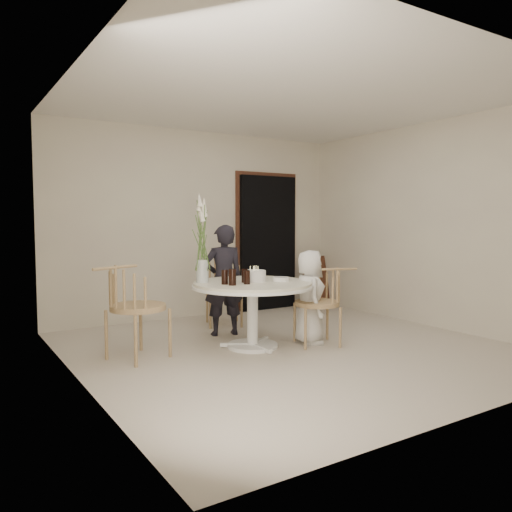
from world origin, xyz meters
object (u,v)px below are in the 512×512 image
chair_far (223,281)px  girl (223,280)px  table (252,292)px  chair_left (127,299)px  birthday_cake (254,276)px  boy (310,297)px  chair_right (327,295)px  flower_vase (202,240)px

chair_far → girl: bearing=-96.5°
table → chair_left: chair_left is taller
birthday_cake → girl: bearing=92.3°
girl → boy: girl is taller
table → girl: girl is taller
table → boy: boy is taller
chair_right → boy: (-0.15, 0.13, -0.03)m
chair_left → boy: size_ratio=0.91×
boy → chair_far: bearing=34.3°
chair_right → boy: size_ratio=0.82×
table → girl: 0.71m
girl → birthday_cake: (0.03, -0.67, 0.11)m
chair_left → flower_vase: size_ratio=0.99×
table → birthday_cake: size_ratio=5.20×
table → chair_right: (0.80, -0.32, -0.05)m
birthday_cake → chair_left: bearing=173.4°
table → chair_right: bearing=-22.1°
boy → flower_vase: size_ratio=1.09×
table → birthday_cake: bearing=38.7°
chair_far → chair_left: bearing=-124.9°
boy → birthday_cake: bearing=92.5°
chair_far → boy: bearing=-57.8°
table → chair_right: chair_right is taller
chair_left → birthday_cake: 1.41m
table → girl: size_ratio=0.98×
chair_far → chair_right: chair_far is taller
boy → girl: bearing=58.4°
chair_right → girl: 1.29m
table → chair_right: 0.86m
girl → flower_vase: flower_vase is taller
chair_right → table: bearing=-92.0°
chair_left → boy: (1.99, -0.39, -0.10)m
chair_left → girl: 1.46m
boy → birthday_cake: boy is taller
flower_vase → table: bearing=-28.7°
boy → birthday_cake: 0.69m
birthday_cake → flower_vase: 0.70m
flower_vase → birthday_cake: bearing=-22.8°
girl → birthday_cake: size_ratio=5.29×
chair_right → girl: (-0.77, 1.03, 0.11)m
table → flower_vase: (-0.48, 0.26, 0.58)m
chair_right → birthday_cake: (-0.75, 0.36, 0.23)m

